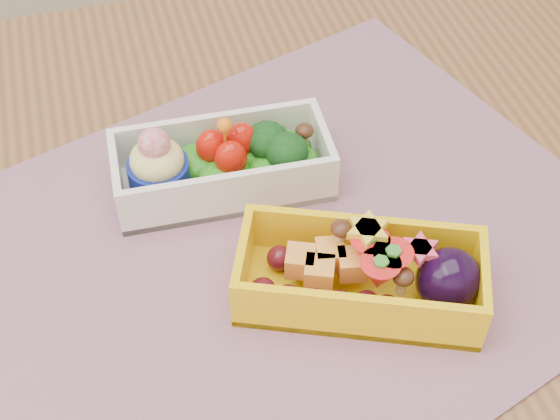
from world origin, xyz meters
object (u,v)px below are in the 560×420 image
object	(u,v)px
table	(259,365)
bento_white	(221,164)
bento_yellow	(366,275)
placemat	(272,251)

from	to	relation	value
table	bento_white	distance (m)	0.17
table	bento_yellow	bearing A→B (deg)	-18.92
table	bento_white	world-z (taller)	bento_white
table	bento_yellow	distance (m)	0.15
placemat	bento_white	bearing A→B (deg)	105.40
placemat	bento_white	world-z (taller)	bento_white
bento_yellow	placemat	bearing A→B (deg)	153.98
bento_white	bento_yellow	size ratio (longest dim) A/B	0.93
bento_white	bento_yellow	distance (m)	0.15
bento_white	table	bearing A→B (deg)	-87.69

